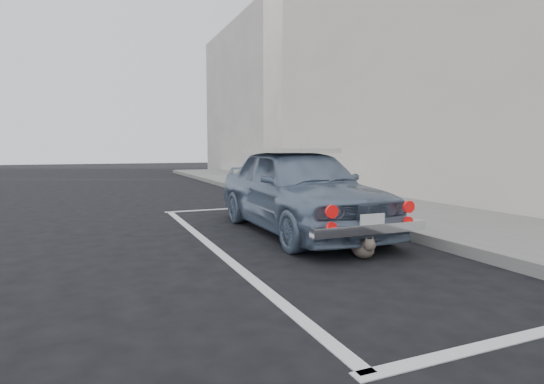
{
  "coord_description": "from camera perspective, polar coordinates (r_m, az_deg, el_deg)",
  "views": [
    {
      "loc": [
        -2.33,
        -2.45,
        1.31
      ],
      "look_at": [
        -0.17,
        2.71,
        0.75
      ],
      "focal_mm": 28.0,
      "sensor_mm": 36.0,
      "label": 1
    }
  ],
  "objects": [
    {
      "name": "ground",
      "position": [
        3.63,
        20.16,
        -15.83
      ],
      "size": [
        80.0,
        80.0,
        0.0
      ],
      "primitive_type": "plane",
      "color": "black",
      "rests_on": "ground"
    },
    {
      "name": "pline_rear",
      "position": [
        3.68,
        31.68,
        -15.97
      ],
      "size": [
        3.0,
        0.12,
        0.01
      ],
      "primitive_type": "cube",
      "color": "silver",
      "rests_on": "ground"
    },
    {
      "name": "pline_side",
      "position": [
        5.78,
        -7.92,
        -7.39
      ],
      "size": [
        0.12,
        7.0,
        0.01
      ],
      "primitive_type": "cube",
      "color": "silver",
      "rests_on": "ground"
    },
    {
      "name": "retro_coupe",
      "position": [
        6.79,
        3.57,
        0.49
      ],
      "size": [
        1.68,
        4.06,
        1.37
      ],
      "rotation": [
        0.0,
        0.0,
        -0.02
      ],
      "color": "slate",
      "rests_on": "ground"
    },
    {
      "name": "building_far",
      "position": [
        24.22,
        -1.69,
        12.11
      ],
      "size": [
        3.5,
        10.0,
        8.0
      ],
      "primitive_type": "cube",
      "color": "#B3ACA2",
      "rests_on": "ground"
    },
    {
      "name": "pline_front",
      "position": [
        9.48,
        -5.19,
        -2.22
      ],
      "size": [
        3.0,
        0.12,
        0.01
      ],
      "primitive_type": "cube",
      "color": "silver",
      "rests_on": "ground"
    },
    {
      "name": "sidewalk",
      "position": [
        7.21,
        28.05,
        -4.83
      ],
      "size": [
        2.8,
        40.0,
        0.15
      ],
      "primitive_type": "cube",
      "color": "slate",
      "rests_on": "ground"
    },
    {
      "name": "cat",
      "position": [
        5.28,
        12.19,
        -7.27
      ],
      "size": [
        0.29,
        0.55,
        0.3
      ],
      "rotation": [
        0.0,
        0.0,
        -0.13
      ],
      "color": "#6F6354",
      "rests_on": "ground"
    },
    {
      "name": "shop_building",
      "position": [
        11.02,
        31.26,
        16.31
      ],
      "size": [
        3.5,
        18.0,
        7.0
      ],
      "color": "beige",
      "rests_on": "ground"
    }
  ]
}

